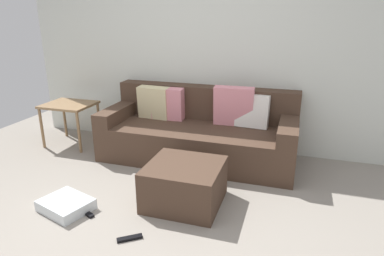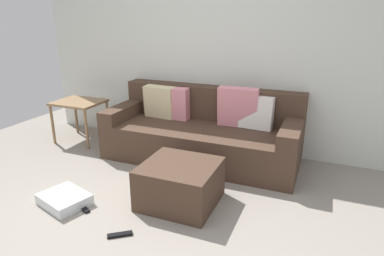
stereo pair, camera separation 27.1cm
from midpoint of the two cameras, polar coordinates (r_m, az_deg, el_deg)
The scene contains 8 objects.
ground_plane at distance 2.87m, azimuth -9.29°, elevation -17.37°, with size 6.29×6.29×0.00m, color gray.
wall_back at distance 4.31m, azimuth 5.18°, elevation 13.80°, with size 4.84×0.10×2.62m, color silver.
couch_sectional at distance 4.08m, azimuth 3.78°, elevation -0.68°, with size 2.28×0.93×0.88m.
ottoman at distance 3.15m, azimuth 0.46°, elevation -9.43°, with size 0.67×0.64×0.39m, color #473326.
storage_bin at distance 3.35m, azimuth -18.62°, elevation -11.43°, with size 0.43×0.35×0.10m, color silver.
side_table at distance 4.77m, azimuth -17.04°, elevation 3.46°, with size 0.62×0.52×0.56m.
remote_near_ottoman at distance 2.85m, azimuth -9.34°, elevation -17.47°, with size 0.20×0.05×0.02m, color black.
remote_by_storage_bin at distance 3.25m, azimuth -15.69°, elevation -12.94°, with size 0.19×0.05×0.02m, color black.
Camera 2 is at (1.40, -1.90, 1.69)m, focal length 31.49 mm.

